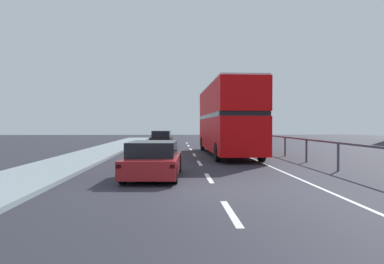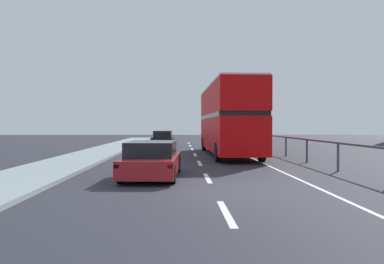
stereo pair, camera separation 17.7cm
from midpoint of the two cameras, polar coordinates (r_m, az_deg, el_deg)
name	(u,v)px [view 1 (the left image)]	position (r m, az deg, el deg)	size (l,w,h in m)	color
ground_plane	(216,191)	(10.56, 3.36, -9.45)	(73.02, 120.00, 0.10)	#292933
lane_paint_markings	(235,160)	(18.97, 6.66, -4.61)	(3.29, 46.00, 0.01)	silver
bridge_side_railing	(295,142)	(20.43, 16.08, -1.54)	(0.10, 42.00, 1.20)	#464554
double_decker_bus_red	(227,118)	(22.36, 5.46, 2.26)	(2.73, 11.36, 4.38)	red
hatchback_car_near	(154,160)	(12.82, -6.64, -4.51)	(2.06, 4.39, 1.30)	maroon
sedan_car_ahead	(162,139)	(31.94, -5.09, -1.10)	(1.98, 4.29, 1.40)	black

